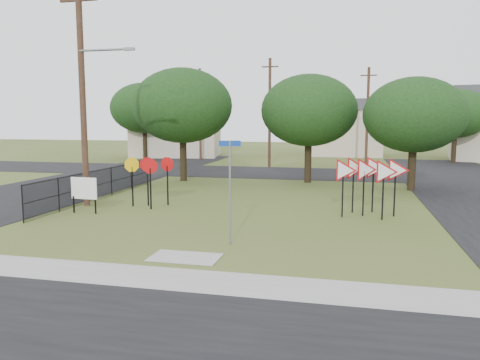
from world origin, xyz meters
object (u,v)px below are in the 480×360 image
yield_sign_cluster (369,172)px  street_name_sign (230,186)px  stop_sign_cluster (149,170)px  info_board (84,190)px

yield_sign_cluster → street_name_sign: bearing=-127.9°
stop_sign_cluster → info_board: (-2.06, -2.10, -0.68)m
stop_sign_cluster → info_board: stop_sign_cluster is taller
info_board → stop_sign_cluster: bearing=45.6°
yield_sign_cluster → info_board: size_ratio=2.05×
street_name_sign → stop_sign_cluster: bearing=133.2°
street_name_sign → info_board: (-7.28, 3.46, -0.86)m
yield_sign_cluster → info_board: 11.95m
stop_sign_cluster → info_board: bearing=-134.4°
street_name_sign → info_board: 8.10m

